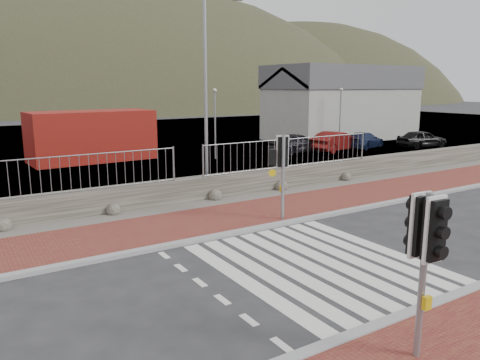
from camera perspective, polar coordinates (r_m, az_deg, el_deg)
ground at (r=11.88m, az=9.41°, el=-9.95°), size 220.00×220.00×0.00m
sidewalk_far at (r=15.33m, az=-1.81°, el=-4.69°), size 40.00×3.00×0.08m
kerb_near at (r=10.02m, az=21.20°, el=-14.52°), size 40.00×0.25×0.12m
kerb_far at (r=14.10m, az=1.29°, el=-6.09°), size 40.00×0.25×0.12m
zebra_crossing at (r=11.88m, az=9.41°, el=-9.93°), size 4.62×5.60×0.01m
gravel_strip at (r=17.02m, az=-5.22°, el=-3.11°), size 40.00×1.50×0.06m
stone_wall at (r=17.62m, az=-6.42°, el=-1.23°), size 40.00×0.60×0.90m
railing at (r=17.24m, az=-6.31°, el=3.12°), size 18.07×0.07×1.22m
quay at (r=37.12m, az=-20.44°, el=4.12°), size 120.00×40.00×0.50m
water at (r=71.63m, az=-26.34°, el=6.88°), size 220.00×50.00×0.05m
harbor_building at (r=39.29m, az=12.30°, el=9.24°), size 12.20×6.20×5.80m
hills_backdrop at (r=100.93m, az=-22.91°, el=-5.15°), size 254.00×90.00×100.00m
traffic_signal_near at (r=7.69m, az=21.68°, el=-7.01°), size 0.41×0.26×2.75m
traffic_signal_far at (r=14.75m, az=5.16°, el=2.53°), size 0.68×0.45×2.80m
streetlight at (r=18.52m, az=-3.84°, el=11.50°), size 1.62×0.41×7.68m
shipping_container at (r=28.36m, az=-17.60°, el=5.14°), size 7.03×3.29×2.86m
car_a at (r=30.37m, az=6.85°, el=4.51°), size 3.91×1.73×1.31m
car_b at (r=31.61m, az=11.63°, el=4.64°), size 4.18×2.15×1.31m
car_c at (r=33.53m, az=14.87°, el=4.70°), size 4.15×2.73×1.12m
car_e at (r=35.25m, az=21.29°, el=4.70°), size 3.79×2.10×1.22m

